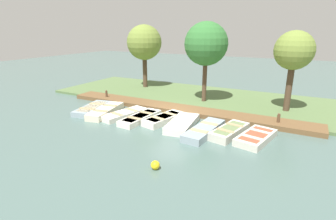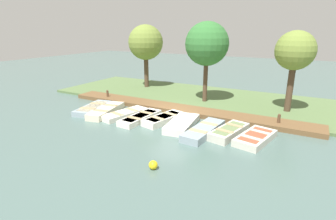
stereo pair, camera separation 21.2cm
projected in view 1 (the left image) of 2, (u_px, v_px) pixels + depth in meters
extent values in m
plane|color=#4C6660|center=(171.00, 116.00, 16.80)|extent=(80.00, 80.00, 0.00)
cube|color=#567042|center=(200.00, 97.00, 21.00)|extent=(8.00, 24.00, 0.18)
cube|color=brown|center=(179.00, 109.00, 17.74)|extent=(1.59, 17.45, 0.29)
cube|color=#8C9EA8|center=(93.00, 109.00, 17.76)|extent=(3.35, 1.81, 0.34)
cube|color=beige|center=(92.00, 106.00, 17.72)|extent=(2.74, 1.44, 0.03)
cube|color=tan|center=(87.00, 108.00, 17.16)|extent=(0.54, 1.13, 0.03)
cube|color=tan|center=(97.00, 104.00, 18.27)|extent=(0.54, 1.13, 0.03)
cube|color=beige|center=(106.00, 111.00, 17.12)|extent=(3.50, 1.62, 0.40)
cube|color=#994C33|center=(106.00, 108.00, 17.06)|extent=(2.86, 1.29, 0.03)
cube|color=tan|center=(100.00, 111.00, 16.47)|extent=(0.51, 0.95, 0.03)
cube|color=tan|center=(110.00, 105.00, 17.64)|extent=(0.51, 0.95, 0.03)
cube|color=silver|center=(124.00, 114.00, 16.63)|extent=(3.28, 1.75, 0.31)
cube|color=#994C33|center=(124.00, 112.00, 16.58)|extent=(2.68, 1.39, 0.02)
cube|color=tan|center=(117.00, 114.00, 16.15)|extent=(0.53, 1.03, 0.03)
cube|color=tan|center=(131.00, 110.00, 17.00)|extent=(0.53, 1.03, 0.03)
cube|color=silver|center=(140.00, 118.00, 15.88)|extent=(3.23, 1.20, 0.33)
cube|color=#994C33|center=(140.00, 116.00, 15.84)|extent=(2.65, 0.94, 0.03)
cube|color=tan|center=(134.00, 118.00, 15.34)|extent=(0.38, 0.92, 0.03)
cube|color=tan|center=(146.00, 113.00, 16.32)|extent=(0.38, 0.92, 0.03)
cube|color=silver|center=(164.00, 119.00, 15.62)|extent=(2.99, 1.64, 0.38)
cube|color=#6B7F51|center=(164.00, 116.00, 15.57)|extent=(2.44, 1.30, 0.03)
cube|color=tan|center=(158.00, 118.00, 15.18)|extent=(0.49, 0.97, 0.03)
cube|color=tan|center=(170.00, 114.00, 15.95)|extent=(0.49, 0.97, 0.03)
cube|color=silver|center=(182.00, 124.00, 14.83)|extent=(3.17, 1.63, 0.39)
cube|color=beige|center=(182.00, 121.00, 14.77)|extent=(2.59, 1.29, 0.03)
cube|color=beige|center=(179.00, 124.00, 14.25)|extent=(0.45, 1.17, 0.03)
cube|color=beige|center=(185.00, 117.00, 15.28)|extent=(0.45, 1.17, 0.03)
cube|color=#8C9EA8|center=(204.00, 130.00, 13.86)|extent=(3.46, 1.31, 0.38)
cube|color=beige|center=(204.00, 127.00, 13.81)|extent=(2.83, 1.03, 0.03)
cube|color=tan|center=(199.00, 131.00, 13.29)|extent=(0.42, 0.98, 0.03)
cube|color=tan|center=(209.00, 123.00, 14.32)|extent=(0.42, 0.98, 0.03)
cube|color=beige|center=(230.00, 131.00, 13.67)|extent=(2.91, 1.55, 0.42)
cube|color=#6B7F51|center=(230.00, 128.00, 13.62)|extent=(2.38, 1.23, 0.03)
cube|color=tan|center=(225.00, 130.00, 13.22)|extent=(0.46, 0.96, 0.03)
cube|color=tan|center=(234.00, 125.00, 13.99)|extent=(0.46, 0.96, 0.03)
cube|color=beige|center=(256.00, 137.00, 13.00)|extent=(2.88, 1.76, 0.35)
cube|color=#994C33|center=(256.00, 134.00, 12.95)|extent=(2.35, 1.40, 0.03)
cube|color=beige|center=(252.00, 137.00, 12.57)|extent=(0.50, 1.16, 0.03)
cube|color=beige|center=(260.00, 131.00, 13.31)|extent=(0.50, 1.16, 0.03)
cylinder|color=brown|center=(107.00, 96.00, 20.38)|extent=(0.17, 0.17, 0.71)
sphere|color=brown|center=(106.00, 91.00, 20.27)|extent=(0.15, 0.15, 0.15)
cylinder|color=brown|center=(278.00, 121.00, 14.79)|extent=(0.17, 0.17, 0.71)
sphere|color=brown|center=(279.00, 115.00, 14.68)|extent=(0.15, 0.15, 0.15)
sphere|color=yellow|center=(155.00, 165.00, 10.34)|extent=(0.36, 0.36, 0.36)
cylinder|color=#4C3828|center=(145.00, 71.00, 24.04)|extent=(0.40, 0.40, 3.36)
sphere|color=olive|center=(144.00, 42.00, 23.29)|extent=(3.09, 3.09, 3.09)
cylinder|color=#4C3828|center=(205.00, 80.00, 19.16)|extent=(0.32, 0.32, 3.50)
sphere|color=#337033|center=(206.00, 44.00, 18.40)|extent=(3.07, 3.07, 3.07)
cylinder|color=#4C3828|center=(289.00, 88.00, 16.86)|extent=(0.40, 0.40, 3.41)
sphere|color=olive|center=(294.00, 50.00, 16.17)|extent=(2.42, 2.42, 2.42)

